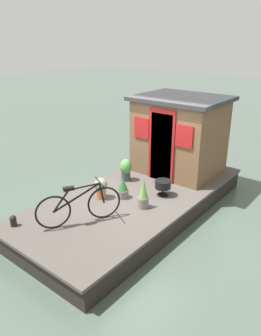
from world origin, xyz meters
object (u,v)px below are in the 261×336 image
(bicycle, at_px, (79,206))
(potted_plant_lavender, at_px, (143,194))
(houseboat_cabin, at_px, (179,135))
(charcoal_grill, at_px, (163,185))
(mooring_bollard, at_px, (13,220))
(potted_plant_rosemary, at_px, (126,169))
(potted_plant_succulent, at_px, (123,188))
(potted_plant_mint, at_px, (101,187))

(bicycle, distance_m, potted_plant_lavender, 1.39)
(potted_plant_lavender, bearing_deg, houseboat_cabin, 13.02)
(charcoal_grill, xyz_separation_m, mooring_bollard, (-2.87, 1.49, -0.14))
(potted_plant_rosemary, height_order, potted_plant_lavender, potted_plant_lavender)
(potted_plant_rosemary, distance_m, mooring_bollard, 3.02)
(houseboat_cabin, distance_m, potted_plant_succulent, 2.31)
(potted_plant_succulent, xyz_separation_m, potted_plant_mint, (-0.32, 0.37, 0.04))
(bicycle, xyz_separation_m, potted_plant_succulent, (1.35, 0.05, -0.15))
(potted_plant_lavender, height_order, mooring_bollard, potted_plant_lavender)
(charcoal_grill, bearing_deg, potted_plant_mint, 134.27)
(bicycle, xyz_separation_m, charcoal_grill, (2.00, -0.58, -0.12))
(potted_plant_rosemary, bearing_deg, potted_plant_succulent, -144.39)
(bicycle, bearing_deg, potted_plant_lavender, -24.90)
(potted_plant_succulent, bearing_deg, potted_plant_mint, 131.34)
(houseboat_cabin, distance_m, charcoal_grill, 1.77)
(bicycle, relative_size, potted_plant_lavender, 2.18)
(houseboat_cabin, height_order, charcoal_grill, houseboat_cabin)
(houseboat_cabin, height_order, potted_plant_rosemary, houseboat_cabin)
(bicycle, bearing_deg, potted_plant_succulent, 2.02)
(potted_plant_mint, bearing_deg, potted_plant_succulent, -48.66)
(mooring_bollard, bearing_deg, bicycle, -46.25)
(potted_plant_rosemary, relative_size, potted_plant_succulent, 1.17)
(houseboat_cabin, xyz_separation_m, bicycle, (-3.52, 0.06, -0.63))
(houseboat_cabin, relative_size, potted_plant_mint, 4.64)
(charcoal_grill, height_order, mooring_bollard, charcoal_grill)
(bicycle, height_order, charcoal_grill, bicycle)
(potted_plant_mint, height_order, mooring_bollard, potted_plant_mint)
(houseboat_cabin, xyz_separation_m, mooring_bollard, (-4.39, 0.97, -0.89))
(potted_plant_succulent, height_order, potted_plant_mint, potted_plant_mint)
(houseboat_cabin, relative_size, potted_plant_succulent, 4.66)
(potted_plant_lavender, xyz_separation_m, mooring_bollard, (-2.13, 1.49, -0.21))
(potted_plant_succulent, bearing_deg, mooring_bollard, 158.75)
(potted_plant_mint, height_order, charcoal_grill, potted_plant_mint)
(houseboat_cabin, bearing_deg, potted_plant_mint, 169.14)
(potted_plant_lavender, distance_m, mooring_bollard, 2.61)
(potted_plant_lavender, bearing_deg, mooring_bollard, 144.95)
(houseboat_cabin, bearing_deg, bicycle, 178.98)
(houseboat_cabin, xyz_separation_m, potted_plant_succulent, (-2.17, 0.11, -0.78))
(potted_plant_rosemary, xyz_separation_m, mooring_bollard, (-3.00, 0.30, -0.18))
(potted_plant_succulent, distance_m, potted_plant_mint, 0.49)
(potted_plant_mint, relative_size, charcoal_grill, 1.31)
(houseboat_cabin, height_order, potted_plant_succulent, houseboat_cabin)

